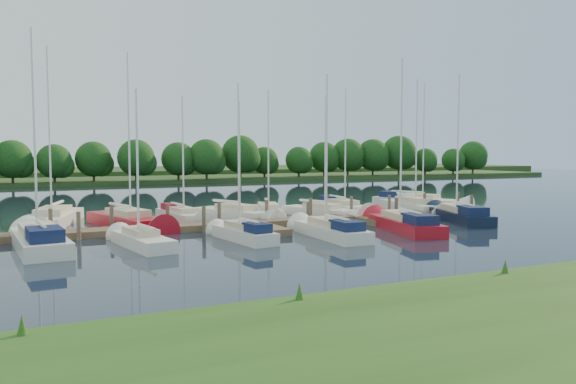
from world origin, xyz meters
name	(u,v)px	position (x,y,z in m)	size (l,w,h in m)	color
ground	(308,244)	(0.00, 0.00, 0.00)	(260.00, 260.00, 0.00)	#17222F
dock	(255,225)	(0.00, 7.31, 0.20)	(40.00, 6.00, 0.40)	brown
mooring_pilings	(248,217)	(0.00, 8.43, 0.60)	(38.24, 2.84, 2.00)	#473D33
far_shore	(105,179)	(0.00, 75.00, 0.30)	(180.00, 30.00, 0.60)	#264219
distant_hill	(88,172)	(0.00, 100.00, 0.70)	(220.00, 40.00, 1.40)	#2E4C21
treeline	(105,158)	(-1.67, 61.78, 4.14)	(146.53, 9.85, 8.16)	#38281C
sailboat_n_2	(53,221)	(-11.70, 14.42, 0.28)	(4.50, 9.72, 12.28)	silver
sailboat_n_3	(129,223)	(-7.27, 11.27, 0.28)	(4.13, 9.25, 11.70)	#A30F1C
sailboat_n_4	(182,216)	(-3.20, 13.21, 0.31)	(2.31, 7.27, 9.20)	silver
sailboat_n_5	(236,216)	(0.53, 12.07, 0.28)	(4.38, 7.85, 10.23)	silver
sailboat_n_6	(268,214)	(3.07, 12.07, 0.27)	(3.82, 7.67, 9.85)	silver
sailboat_n_7	(323,213)	(7.17, 11.04, 0.27)	(3.81, 7.40, 9.48)	silver
sailboat_n_8	(343,208)	(10.36, 13.34, 0.31)	(2.53, 8.25, 10.39)	silver
sailboat_n_9	(414,208)	(15.59, 10.72, 0.28)	(3.09, 8.84, 11.23)	silver
sailboat_n_10	(418,202)	(19.22, 14.63, 0.32)	(5.35, 8.91, 11.55)	silver
sailboat_s_0	(39,242)	(-12.90, 4.70, 0.34)	(2.72, 9.09, 11.57)	silver
sailboat_s_1	(140,241)	(-8.15, 3.11, 0.27)	(2.37, 6.63, 8.47)	silver
sailboat_s_2	(243,235)	(-2.63, 2.68, 0.32)	(2.04, 6.21, 8.05)	silver
sailboat_s_3	(329,232)	(2.33, 1.69, 0.32)	(2.06, 7.60, 9.73)	silver
sailboat_s_4	(403,225)	(7.93, 2.17, 0.33)	(3.78, 8.82, 11.14)	#A30F1C
sailboat_s_5	(459,217)	(14.42, 4.22, 0.33)	(4.40, 8.46, 10.88)	black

